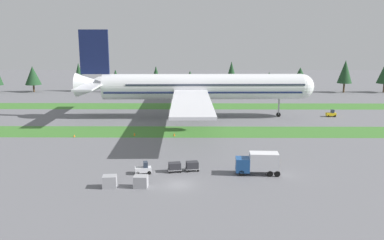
# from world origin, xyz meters

# --- Properties ---
(ground_plane) EXTENTS (400.00, 400.00, 0.00)m
(ground_plane) POSITION_xyz_m (0.00, 0.00, 0.00)
(ground_plane) COLOR slate
(grass_strip_near) EXTENTS (320.00, 11.02, 0.01)m
(grass_strip_near) POSITION_xyz_m (0.00, 33.40, 0.00)
(grass_strip_near) COLOR #3D752D
(grass_strip_near) RESTS_ON ground
(grass_strip_far) EXTENTS (320.00, 11.02, 0.01)m
(grass_strip_far) POSITION_xyz_m (0.00, 67.43, 0.00)
(grass_strip_far) COLOR #3D752D
(grass_strip_far) RESTS_ON ground
(airliner) EXTENTS (63.57, 78.14, 23.24)m
(airliner) POSITION_xyz_m (2.56, 50.37, 8.33)
(airliner) COLOR white
(airliner) RESTS_ON ground
(baggage_tug) EXTENTS (2.80, 1.76, 1.97)m
(baggage_tug) POSITION_xyz_m (-5.81, 4.80, 0.81)
(baggage_tug) COLOR silver
(baggage_tug) RESTS_ON ground
(cargo_dolly_lead) EXTENTS (2.44, 1.88, 1.55)m
(cargo_dolly_lead) POSITION_xyz_m (-0.87, 5.74, 0.92)
(cargo_dolly_lead) COLOR #A3A3A8
(cargo_dolly_lead) RESTS_ON ground
(cargo_dolly_second) EXTENTS (2.44, 1.88, 1.55)m
(cargo_dolly_second) POSITION_xyz_m (1.98, 6.28, 0.92)
(cargo_dolly_second) COLOR #A3A3A8
(cargo_dolly_second) RESTS_ON ground
(catering_truck) EXTENTS (7.06, 2.63, 3.58)m
(catering_truck) POSITION_xyz_m (12.45, 4.66, 1.95)
(catering_truck) COLOR #1E4C8E
(catering_truck) RESTS_ON ground
(pushback_tractor) EXTENTS (2.63, 1.36, 1.97)m
(pushback_tractor) POSITION_xyz_m (39.55, 51.20, 0.81)
(pushback_tractor) COLOR yellow
(pushback_tractor) RESTS_ON ground
(ground_crew_marshaller) EXTENTS (0.51, 0.36, 1.74)m
(ground_crew_marshaller) POSITION_xyz_m (15.68, 11.14, 0.95)
(ground_crew_marshaller) COLOR black
(ground_crew_marshaller) RESTS_ON ground
(uld_container_0) EXTENTS (2.14, 1.77, 1.80)m
(uld_container_0) POSITION_xyz_m (-10.01, -1.18, 0.90)
(uld_container_0) COLOR #A3A3A8
(uld_container_0) RESTS_ON ground
(uld_container_1) EXTENTS (2.07, 1.69, 1.74)m
(uld_container_1) POSITION_xyz_m (-5.48, -1.07, 0.87)
(uld_container_1) COLOR #A3A3A8
(uld_container_1) RESTS_ON ground
(taxiway_marker_0) EXTENTS (0.44, 0.44, 0.67)m
(taxiway_marker_0) POSITION_xyz_m (-10.99, 29.76, 0.33)
(taxiway_marker_0) COLOR orange
(taxiway_marker_0) RESTS_ON ground
(taxiway_marker_1) EXTENTS (0.44, 0.44, 0.48)m
(taxiway_marker_1) POSITION_xyz_m (-24.04, 28.57, 0.24)
(taxiway_marker_1) COLOR orange
(taxiway_marker_1) RESTS_ON ground
(taxiway_marker_2) EXTENTS (0.44, 0.44, 0.69)m
(taxiway_marker_2) POSITION_xyz_m (-2.17, 29.61, 0.35)
(taxiway_marker_2) COLOR orange
(taxiway_marker_2) RESTS_ON ground
(distant_tree_line) EXTENTS (155.25, 8.99, 12.45)m
(distant_tree_line) POSITION_xyz_m (5.87, 98.84, 6.88)
(distant_tree_line) COLOR #4C3823
(distant_tree_line) RESTS_ON ground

